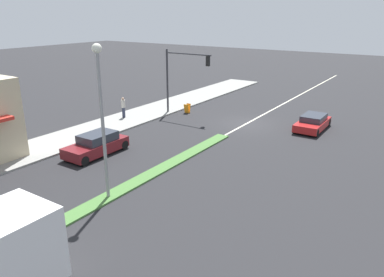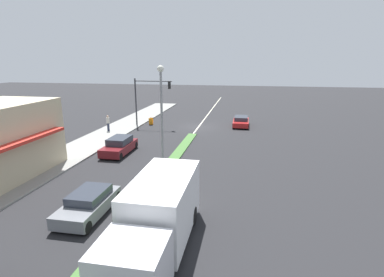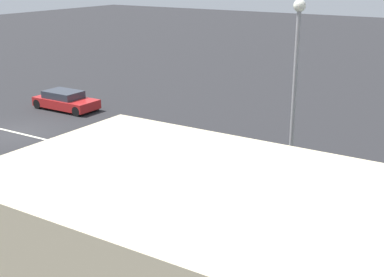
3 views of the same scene
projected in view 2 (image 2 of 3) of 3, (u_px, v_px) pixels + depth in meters
The scene contains 11 objects.
ground_plane at pixel (153, 186), 19.07m from camera, with size 160.00×160.00×0.00m, color #232326.
sidewalk_right at pixel (23, 178), 20.16m from camera, with size 4.00×73.00×0.12m, color gray.
lane_marking_center at pixel (199, 127), 36.19m from camera, with size 0.16×60.00×0.01m, color beige.
traffic_signal_main at pixel (147, 94), 35.51m from camera, with size 4.59×0.34×5.60m.
street_lamp at pixel (162, 107), 20.04m from camera, with size 0.44×0.44×7.37m.
pedestrian at pixel (108, 123), 33.27m from camera, with size 0.34×0.34×1.76m.
warning_aframe_sign at pixel (151, 121), 37.25m from camera, with size 0.45×0.53×0.84m.
delivery_truck at pixel (158, 217), 12.43m from camera, with size 2.44×7.50×2.87m.
suv_grey at pixel (89, 203), 15.47m from camera, with size 1.85×4.07×1.24m.
sedan_maroon at pixel (119, 146), 25.68m from camera, with size 1.85×4.23×1.39m.
hatchback_red at pixel (241, 121), 36.43m from camera, with size 1.85×4.13×1.16m.
Camera 2 is at (-5.64, 34.93, 7.78)m, focal length 28.00 mm.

